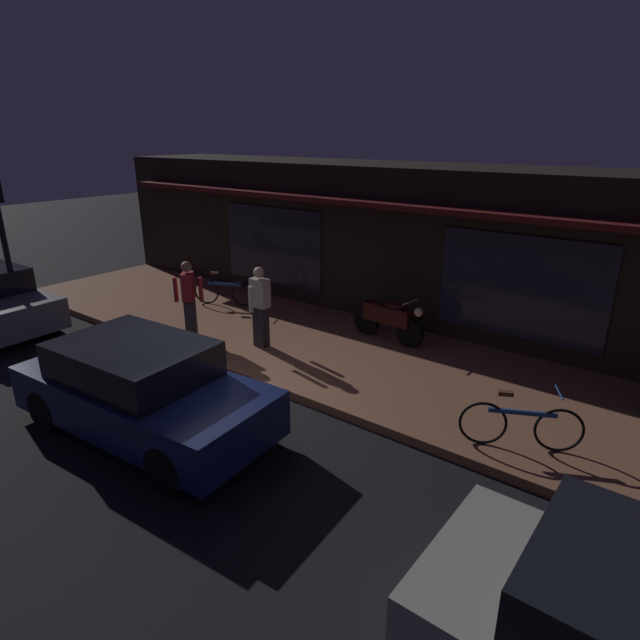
{
  "coord_description": "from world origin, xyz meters",
  "views": [
    {
      "loc": [
        6.02,
        -4.98,
        4.29
      ],
      "look_at": [
        0.35,
        2.4,
        0.95
      ],
      "focal_mm": 29.32,
      "sensor_mm": 36.0,
      "label": 1
    }
  ],
  "objects_px": {
    "bicycle_extra": "(520,425)",
    "traffic_light_pole": "(0,223)",
    "bicycle_parked": "(225,291)",
    "person_photographer": "(189,298)",
    "person_bystander": "(260,305)",
    "parked_car_far": "(141,389)",
    "motorcycle": "(389,318)"
  },
  "relations": [
    {
      "from": "motorcycle",
      "to": "parked_car_far",
      "type": "bearing_deg",
      "value": -103.55
    },
    {
      "from": "traffic_light_pole",
      "to": "parked_car_far",
      "type": "bearing_deg",
      "value": -7.87
    },
    {
      "from": "bicycle_parked",
      "to": "parked_car_far",
      "type": "distance_m",
      "value": 5.74
    },
    {
      "from": "bicycle_extra",
      "to": "traffic_light_pole",
      "type": "distance_m",
      "value": 10.99
    },
    {
      "from": "person_bystander",
      "to": "parked_car_far",
      "type": "relative_size",
      "value": 0.4
    },
    {
      "from": "traffic_light_pole",
      "to": "parked_car_far",
      "type": "height_order",
      "value": "traffic_light_pole"
    },
    {
      "from": "bicycle_parked",
      "to": "traffic_light_pole",
      "type": "relative_size",
      "value": 0.42
    },
    {
      "from": "person_bystander",
      "to": "motorcycle",
      "type": "bearing_deg",
      "value": 44.28
    },
    {
      "from": "person_photographer",
      "to": "person_bystander",
      "type": "xyz_separation_m",
      "value": [
        1.51,
        0.57,
        0.0
      ]
    },
    {
      "from": "person_bystander",
      "to": "traffic_light_pole",
      "type": "relative_size",
      "value": 0.46
    },
    {
      "from": "person_photographer",
      "to": "person_bystander",
      "type": "height_order",
      "value": "same"
    },
    {
      "from": "bicycle_parked",
      "to": "bicycle_extra",
      "type": "distance_m",
      "value": 8.25
    },
    {
      "from": "bicycle_parked",
      "to": "person_bystander",
      "type": "distance_m",
      "value": 3.04
    },
    {
      "from": "bicycle_extra",
      "to": "traffic_light_pole",
      "type": "xyz_separation_m",
      "value": [
        -10.63,
        -1.93,
        1.97
      ]
    },
    {
      "from": "bicycle_extra",
      "to": "traffic_light_pole",
      "type": "relative_size",
      "value": 0.42
    },
    {
      "from": "bicycle_parked",
      "to": "person_photographer",
      "type": "bearing_deg",
      "value": -60.7
    },
    {
      "from": "person_photographer",
      "to": "traffic_light_pole",
      "type": "height_order",
      "value": "traffic_light_pole"
    },
    {
      "from": "bicycle_parked",
      "to": "bicycle_extra",
      "type": "bearing_deg",
      "value": -13.64
    },
    {
      "from": "motorcycle",
      "to": "traffic_light_pole",
      "type": "height_order",
      "value": "traffic_light_pole"
    },
    {
      "from": "person_photographer",
      "to": "bicycle_parked",
      "type": "bearing_deg",
      "value": 119.3
    },
    {
      "from": "bicycle_extra",
      "to": "person_photographer",
      "type": "relative_size",
      "value": 0.9
    },
    {
      "from": "parked_car_far",
      "to": "person_bystander",
      "type": "bearing_deg",
      "value": 101.62
    },
    {
      "from": "motorcycle",
      "to": "bicycle_extra",
      "type": "height_order",
      "value": "motorcycle"
    },
    {
      "from": "person_bystander",
      "to": "traffic_light_pole",
      "type": "distance_m",
      "value": 5.97
    },
    {
      "from": "motorcycle",
      "to": "person_bystander",
      "type": "relative_size",
      "value": 1.02
    },
    {
      "from": "person_photographer",
      "to": "person_bystander",
      "type": "relative_size",
      "value": 1.0
    },
    {
      "from": "motorcycle",
      "to": "person_bystander",
      "type": "distance_m",
      "value": 2.69
    },
    {
      "from": "bicycle_extra",
      "to": "motorcycle",
      "type": "bearing_deg",
      "value": 145.63
    },
    {
      "from": "bicycle_extra",
      "to": "traffic_light_pole",
      "type": "height_order",
      "value": "traffic_light_pole"
    },
    {
      "from": "bicycle_extra",
      "to": "person_photographer",
      "type": "bearing_deg",
      "value": -179.61
    },
    {
      "from": "motorcycle",
      "to": "person_bystander",
      "type": "height_order",
      "value": "person_bystander"
    },
    {
      "from": "motorcycle",
      "to": "person_photographer",
      "type": "height_order",
      "value": "person_photographer"
    }
  ]
}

